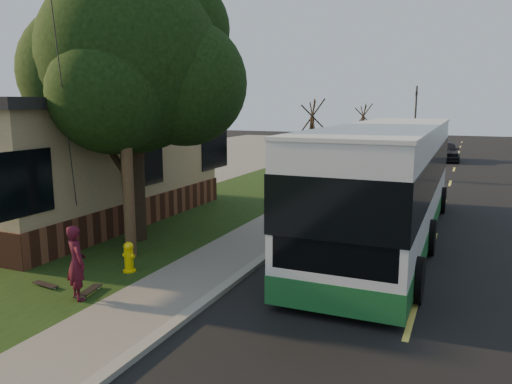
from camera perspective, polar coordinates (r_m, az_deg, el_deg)
ground at (r=11.36m, az=-3.56°, el=-11.07°), size 120.00×120.00×0.00m
road at (r=19.88m, az=20.40°, el=-2.42°), size 8.00×80.00×0.01m
curb at (r=20.43m, az=9.16°, el=-1.43°), size 0.25×80.00×0.12m
sidewalk at (r=20.69m, az=6.47°, el=-1.27°), size 2.00×80.00×0.08m
grass_verge at (r=21.93m, az=-2.31°, el=-0.58°), size 5.00×80.00×0.07m
building_lot at (r=27.70m, az=-21.34°, el=0.94°), size 15.00×80.00×0.04m
fire_hydrant at (r=12.55m, az=-14.33°, el=-7.22°), size 0.32×0.32×0.74m
utility_pole at (r=13.22m, az=-14.96°, el=12.08°), size 2.86×3.21×9.07m
leafy_tree at (r=15.09m, az=-13.74°, el=13.88°), size 6.30×6.00×7.80m
bare_tree_near at (r=28.74m, az=6.40°, el=6.16°), size 1.38×1.21×4.31m
bare_tree_far at (r=40.26m, az=12.10°, el=6.91°), size 1.38×1.21×4.03m
traffic_signal at (r=43.66m, az=17.75°, el=8.41°), size 0.18×0.22×5.50m
transit_bus at (r=15.38m, az=14.83°, el=1.39°), size 2.98×12.90×3.49m
skateboarder at (r=11.03m, az=-19.84°, el=-7.60°), size 0.69×0.61×1.58m
skateboard_main at (r=11.47m, az=-18.62°, el=-10.71°), size 0.37×0.86×0.08m
skateboard_spare at (r=12.24m, az=-22.95°, el=-9.71°), size 0.73×0.28×0.07m
dumpster at (r=21.87m, az=-15.07°, el=0.95°), size 1.81×1.55×1.42m
distant_car at (r=38.42m, az=20.84°, el=4.42°), size 2.18×4.43×1.45m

